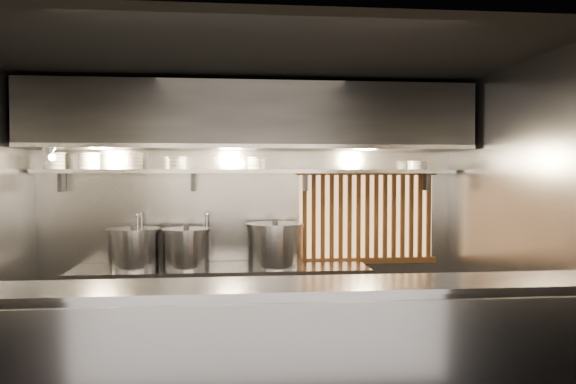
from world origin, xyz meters
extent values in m
plane|color=black|center=(0.00, 0.00, 2.80)|extent=(4.50, 4.50, 0.00)
plane|color=gray|center=(0.00, 1.50, 1.40)|extent=(4.50, 0.00, 4.50)
plane|color=gray|center=(2.25, 0.00, 1.40)|extent=(0.00, 3.00, 3.00)
cube|color=#9E9EA3|center=(0.00, -0.95, 0.55)|extent=(4.50, 0.50, 1.10)
cube|color=#9E9EA3|center=(0.00, -0.95, 1.11)|extent=(4.50, 0.56, 0.03)
cube|color=#9E9EA3|center=(-0.30, 1.13, 0.45)|extent=(3.00, 0.70, 0.90)
cube|color=#9E9EA3|center=(0.00, 1.32, 1.88)|extent=(4.40, 0.34, 0.04)
cube|color=#2D2D30|center=(0.00, 1.10, 2.42)|extent=(4.40, 0.80, 0.65)
cube|color=#9E9EA3|center=(0.00, 0.70, 2.12)|extent=(4.40, 0.03, 0.04)
cube|color=#EDAE6A|center=(1.30, 1.48, 1.38)|extent=(1.50, 0.02, 0.92)
cube|color=brown|center=(1.30, 1.43, 1.87)|extent=(1.56, 0.06, 0.06)
cube|color=brown|center=(1.30, 1.43, 0.89)|extent=(1.56, 0.06, 0.06)
cube|color=brown|center=(0.60, 1.43, 1.38)|extent=(0.04, 0.04, 0.92)
cube|color=brown|center=(0.70, 1.43, 1.38)|extent=(0.04, 0.04, 0.92)
cube|color=brown|center=(0.80, 1.43, 1.38)|extent=(0.04, 0.04, 0.92)
cube|color=brown|center=(0.90, 1.43, 1.38)|extent=(0.04, 0.04, 0.92)
cube|color=brown|center=(1.00, 1.43, 1.38)|extent=(0.04, 0.04, 0.92)
cube|color=brown|center=(1.10, 1.43, 1.38)|extent=(0.04, 0.04, 0.92)
cube|color=brown|center=(1.20, 1.43, 1.38)|extent=(0.04, 0.04, 0.92)
cube|color=brown|center=(1.30, 1.43, 1.38)|extent=(0.04, 0.04, 0.92)
cube|color=brown|center=(1.40, 1.43, 1.38)|extent=(0.04, 0.04, 0.92)
cube|color=brown|center=(1.50, 1.43, 1.38)|extent=(0.04, 0.04, 0.92)
cube|color=brown|center=(1.60, 1.43, 1.38)|extent=(0.04, 0.04, 0.92)
cube|color=brown|center=(1.70, 1.43, 1.38)|extent=(0.04, 0.04, 0.92)
cube|color=brown|center=(1.80, 1.43, 1.38)|extent=(0.04, 0.04, 0.92)
cube|color=brown|center=(1.90, 1.43, 1.38)|extent=(0.04, 0.04, 0.92)
cube|color=brown|center=(2.00, 1.43, 1.38)|extent=(0.04, 0.04, 0.92)
cylinder|color=silver|center=(-1.15, 1.45, 1.19)|extent=(0.03, 0.03, 0.48)
sphere|color=silver|center=(-1.15, 1.45, 1.43)|extent=(0.04, 0.04, 0.04)
cylinder|color=silver|center=(-1.15, 1.32, 1.43)|extent=(0.03, 0.26, 0.03)
sphere|color=silver|center=(-1.15, 1.19, 1.43)|extent=(0.04, 0.04, 0.04)
cylinder|color=silver|center=(-1.15, 1.19, 1.36)|extent=(0.03, 0.03, 0.14)
cylinder|color=silver|center=(-0.45, 1.45, 1.19)|extent=(0.03, 0.03, 0.48)
sphere|color=silver|center=(-0.45, 1.45, 1.43)|extent=(0.04, 0.04, 0.04)
cylinder|color=silver|center=(-0.45, 1.32, 1.43)|extent=(0.03, 0.26, 0.03)
sphere|color=silver|center=(-0.45, 1.19, 1.43)|extent=(0.04, 0.04, 0.04)
cylinder|color=silver|center=(-0.45, 1.19, 1.36)|extent=(0.03, 0.03, 0.14)
cone|color=#9E9EA3|center=(-1.90, 0.85, 2.07)|extent=(0.25, 0.27, 0.20)
sphere|color=#FFE0B2|center=(-1.87, 0.83, 2.01)|extent=(0.07, 0.07, 0.07)
cylinder|color=#2D2D30|center=(-1.90, 0.95, 2.15)|extent=(0.02, 0.22, 0.02)
cylinder|color=#2D2D30|center=(-0.10, 1.20, 2.04)|extent=(0.01, 0.01, 0.12)
sphere|color=#FFE0B2|center=(-0.10, 1.20, 1.96)|extent=(0.09, 0.09, 0.09)
cylinder|color=#9E9EA3|center=(-1.18, 1.13, 1.09)|extent=(0.67, 0.67, 0.38)
cylinder|color=#9E9EA3|center=(-1.18, 1.13, 1.29)|extent=(0.71, 0.71, 0.03)
cylinder|color=#2D2D30|center=(-1.18, 1.13, 1.33)|extent=(0.06, 0.06, 0.04)
cylinder|color=#9E9EA3|center=(-0.65, 1.11, 1.09)|extent=(0.60, 0.60, 0.37)
cylinder|color=#9E9EA3|center=(-0.65, 1.11, 1.29)|extent=(0.64, 0.64, 0.03)
cylinder|color=#2D2D30|center=(-0.65, 1.11, 1.32)|extent=(0.06, 0.06, 0.04)
cylinder|color=#9E9EA3|center=(0.25, 1.12, 1.11)|extent=(0.74, 0.74, 0.41)
cylinder|color=#9E9EA3|center=(0.25, 1.12, 1.33)|extent=(0.78, 0.78, 0.03)
cylinder|color=#2D2D30|center=(0.25, 1.12, 1.36)|extent=(0.06, 0.06, 0.04)
cylinder|color=white|center=(-2.00, 1.32, 1.92)|extent=(0.20, 0.20, 0.03)
cylinder|color=white|center=(-2.00, 1.32, 1.96)|extent=(0.20, 0.20, 0.03)
cylinder|color=white|center=(-2.00, 1.32, 2.00)|extent=(0.20, 0.20, 0.03)
cylinder|color=white|center=(-2.00, 1.32, 2.03)|extent=(0.20, 0.20, 0.03)
cylinder|color=white|center=(-2.00, 1.32, 2.06)|extent=(0.22, 0.22, 0.01)
cylinder|color=white|center=(-1.65, 1.32, 1.92)|extent=(0.21, 0.21, 0.03)
cylinder|color=white|center=(-1.65, 1.32, 1.96)|extent=(0.21, 0.21, 0.03)
cylinder|color=white|center=(-1.65, 1.32, 2.00)|extent=(0.21, 0.21, 0.03)
cylinder|color=white|center=(-1.65, 1.32, 2.03)|extent=(0.21, 0.21, 0.03)
cylinder|color=white|center=(-1.65, 1.32, 2.06)|extent=(0.22, 0.22, 0.01)
cylinder|color=white|center=(-1.22, 1.32, 1.92)|extent=(0.21, 0.21, 0.03)
cylinder|color=white|center=(-1.22, 1.32, 1.96)|extent=(0.21, 0.21, 0.03)
cylinder|color=white|center=(-1.22, 1.32, 2.00)|extent=(0.21, 0.21, 0.03)
cylinder|color=white|center=(-1.22, 1.32, 2.03)|extent=(0.21, 0.21, 0.03)
cylinder|color=white|center=(-1.22, 1.32, 2.06)|extent=(0.23, 0.23, 0.01)
cylinder|color=white|center=(-0.78, 1.32, 1.92)|extent=(0.22, 0.22, 0.03)
cylinder|color=white|center=(-0.78, 1.32, 1.96)|extent=(0.22, 0.22, 0.03)
cylinder|color=white|center=(-0.78, 1.32, 2.00)|extent=(0.22, 0.22, 0.03)
cylinder|color=white|center=(-0.78, 1.32, 2.02)|extent=(0.24, 0.24, 0.01)
cylinder|color=white|center=(0.07, 1.32, 1.92)|extent=(0.19, 0.19, 0.03)
cylinder|color=white|center=(0.07, 1.32, 1.96)|extent=(0.19, 0.19, 0.03)
cylinder|color=white|center=(0.07, 1.32, 2.00)|extent=(0.19, 0.19, 0.03)
cylinder|color=white|center=(0.07, 1.32, 2.02)|extent=(0.21, 0.21, 0.01)
cylinder|color=white|center=(1.83, 1.32, 1.92)|extent=(0.20, 0.20, 0.03)
cylinder|color=white|center=(1.83, 1.32, 1.96)|extent=(0.20, 0.20, 0.03)
cylinder|color=white|center=(1.83, 1.32, 1.99)|extent=(0.22, 0.22, 0.01)
camera|label=1|loc=(-0.21, -4.64, 1.87)|focal=35.00mm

